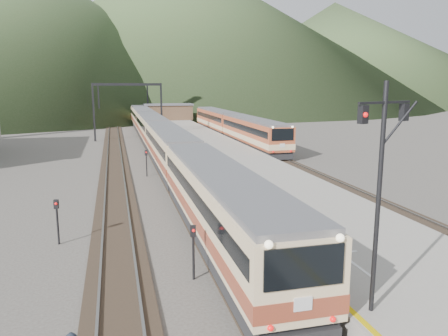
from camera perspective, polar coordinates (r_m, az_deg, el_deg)
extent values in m
cube|color=black|center=(48.84, -8.25, 1.65)|extent=(2.60, 200.00, 0.12)
cube|color=slate|center=(48.76, -9.10, 1.73)|extent=(0.10, 200.00, 0.14)
cube|color=slate|center=(48.90, -7.42, 1.80)|extent=(0.10, 200.00, 0.14)
cube|color=black|center=(48.59, -14.13, 1.38)|extent=(2.60, 200.00, 0.12)
cube|color=slate|center=(48.59, -14.98, 1.46)|extent=(0.10, 200.00, 0.14)
cube|color=slate|center=(48.58, -13.28, 1.54)|extent=(0.10, 200.00, 0.14)
cube|color=black|center=(51.29, 4.63, 2.16)|extent=(2.60, 200.00, 0.12)
cube|color=slate|center=(51.05, 3.87, 2.24)|extent=(0.10, 200.00, 0.14)
cube|color=slate|center=(51.51, 5.40, 2.30)|extent=(0.10, 200.00, 0.14)
cube|color=gray|center=(47.72, -1.31, 2.08)|extent=(8.00, 100.00, 1.00)
cube|color=black|center=(63.15, -16.65, 6.97)|extent=(0.25, 0.25, 8.00)
cube|color=black|center=(63.45, -8.17, 7.32)|extent=(0.25, 0.25, 8.00)
cube|color=black|center=(63.01, -12.54, 10.61)|extent=(9.30, 0.22, 0.35)
cube|color=black|center=(88.10, -16.02, 7.97)|extent=(0.25, 0.25, 8.00)
cube|color=black|center=(88.32, -9.93, 8.23)|extent=(0.25, 0.25, 8.00)
cube|color=black|center=(88.00, -13.08, 10.58)|extent=(9.30, 0.22, 0.35)
cube|color=brown|center=(86.79, -7.27, 7.20)|extent=(9.00, 4.00, 2.80)
cube|color=slate|center=(86.70, -7.29, 8.23)|extent=(9.40, 4.40, 0.30)
cone|color=#344C25|center=(202.29, -25.14, 16.16)|extent=(180.00, 180.00, 60.00)
cone|color=#344C25|center=(242.36, -6.09, 17.82)|extent=(220.00, 220.00, 75.00)
cone|color=#344C25|center=(247.01, 14.03, 14.52)|extent=(160.00, 160.00, 50.00)
cube|color=beige|center=(21.48, -0.47, -4.74)|extent=(2.89, 19.42, 3.53)
cube|color=beige|center=(40.73, -7.14, 2.61)|extent=(2.89, 19.42, 3.53)
cube|color=beige|center=(60.42, -9.51, 5.21)|extent=(2.89, 19.42, 3.53)
cube|color=beige|center=(80.22, -10.72, 6.52)|extent=(2.89, 19.42, 3.53)
cube|color=#AE4F2D|center=(53.30, 3.83, 4.56)|extent=(2.83, 19.05, 3.46)
cube|color=#AE4F2D|center=(72.06, -0.99, 6.21)|extent=(2.83, 19.05, 3.46)
cylinder|color=black|center=(13.46, 19.51, -4.10)|extent=(0.14, 0.14, 6.87)
cube|color=black|center=(13.05, 20.30, 8.03)|extent=(2.10, 0.79, 0.07)
cube|color=black|center=(12.35, 17.71, 6.68)|extent=(0.30, 0.25, 0.50)
cube|color=black|center=(13.80, 22.46, 6.75)|extent=(0.30, 0.25, 0.50)
cylinder|color=black|center=(17.90, -4.01, -11.38)|extent=(0.10, 0.10, 2.00)
cube|color=black|center=(17.53, -4.06, -8.20)|extent=(0.26, 0.21, 0.45)
cylinder|color=black|center=(37.97, -10.08, 0.41)|extent=(0.10, 0.10, 2.00)
cube|color=black|center=(37.80, -10.13, 1.97)|extent=(0.25, 0.21, 0.45)
cylinder|color=black|center=(23.06, -20.89, -6.95)|extent=(0.10, 0.10, 2.00)
cube|color=black|center=(22.77, -21.07, -4.43)|extent=(0.25, 0.20, 0.45)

